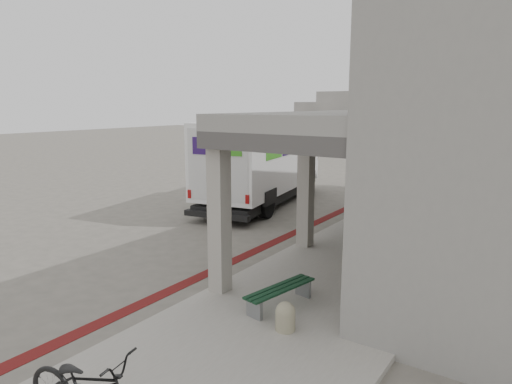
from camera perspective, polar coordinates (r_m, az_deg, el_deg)
The scene contains 12 objects.
ground at distance 14.36m, azimuth -2.32°, elevation -6.18°, with size 120.00×120.00×0.00m, color #615B53.
bike_lane_stripe at distance 15.46m, azimuth 5.11°, elevation -4.95°, with size 0.35×40.00×0.01m, color #5B1212.
sidewalk at distance 12.50m, azimuth 12.79°, elevation -8.79°, with size 4.40×28.00×0.12m, color gray.
transit_building at distance 15.61m, azimuth 29.34°, elevation 6.52°, with size 7.60×17.00×7.00m.
distant_backdrop at distance 48.22m, azimuth 21.11°, elevation 8.36°, with size 28.00×10.00×6.50m.
tree_left at distance 41.21m, azimuth 15.65°, elevation 9.04°, with size 3.20×3.20×4.80m.
tree_mid at distance 41.51m, azimuth 25.83°, elevation 8.38°, with size 3.20×3.20×4.80m.
fedex_truck at distance 19.34m, azimuth 0.74°, elevation 4.01°, with size 3.92×8.67×3.57m.
bench at distance 9.58m, azimuth 3.05°, elevation -12.44°, with size 0.72×1.82×0.42m.
bollard_near at distance 8.68m, azimuth 3.69°, elevation -15.22°, with size 0.36×0.36×0.55m.
bollard_far at distance 12.04m, azimuth 11.64°, elevation -7.76°, with size 0.38×0.38×0.58m.
utility_cabinet at distance 12.44m, azimuth 17.95°, elevation -6.57°, with size 0.43×0.57×0.95m, color gray.
Camera 1 is at (8.17, -11.04, 4.21)m, focal length 32.00 mm.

